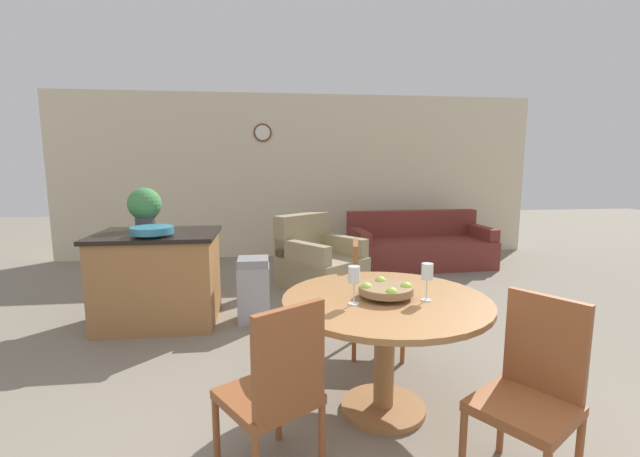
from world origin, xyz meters
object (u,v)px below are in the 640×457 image
at_px(dining_table, 385,324).
at_px(teal_bowl, 152,230).
at_px(wine_glass_left, 354,276).
at_px(kitchen_island, 159,278).
at_px(wine_glass_right, 427,273).
at_px(potted_plant, 145,207).
at_px(trash_bin, 254,290).
at_px(dining_chair_far_side, 368,293).
at_px(dining_chair_near_right, 532,386).
at_px(armchair, 319,263).
at_px(dining_chair_near_left, 276,387).
at_px(fruit_bowl, 386,289).
at_px(couch, 419,247).

relative_size(dining_table, teal_bowl, 3.33).
xyz_separation_m(wine_glass_left, kitchen_island, (-1.57, 1.88, -0.47)).
relative_size(wine_glass_right, potted_plant, 0.54).
bearing_deg(wine_glass_left, dining_table, 24.27).
xyz_separation_m(kitchen_island, trash_bin, (0.93, -0.07, -0.14)).
height_order(dining_chair_far_side, kitchen_island, dining_chair_far_side).
height_order(dining_chair_near_right, kitchen_island, dining_chair_near_right).
distance_m(wine_glass_right, armchair, 2.99).
height_order(teal_bowl, trash_bin, teal_bowl).
height_order(dining_chair_near_left, armchair, dining_chair_near_left).
bearing_deg(armchair, fruit_bowl, -126.70).
bearing_deg(wine_glass_right, dining_chair_near_left, -153.48).
xyz_separation_m(dining_chair_far_side, wine_glass_left, (-0.33, -0.97, 0.42)).
relative_size(trash_bin, armchair, 0.52).
xyz_separation_m(fruit_bowl, wine_glass_left, (-0.22, -0.10, 0.12)).
distance_m(teal_bowl, couch, 4.09).
bearing_deg(dining_chair_far_side, couch, 164.73).
bearing_deg(dining_table, trash_bin, 116.86).
distance_m(kitchen_island, couch, 3.94).
relative_size(wine_glass_left, armchair, 0.19).
height_order(dining_table, kitchen_island, kitchen_island).
distance_m(dining_chair_near_left, fruit_bowl, 0.92).
bearing_deg(potted_plant, dining_chair_far_side, -28.69).
xyz_separation_m(dining_chair_near_left, trash_bin, (-0.18, 2.25, -0.19)).
bearing_deg(teal_bowl, dining_table, -41.55).
bearing_deg(potted_plant, fruit_bowl, -45.72).
bearing_deg(wine_glass_right, potted_plant, 136.30).
xyz_separation_m(dining_chair_near_right, couch, (1.06, 4.47, -0.22)).
height_order(fruit_bowl, armchair, armchair).
xyz_separation_m(wine_glass_left, couch, (1.82, 3.88, -0.64)).
bearing_deg(dining_table, dining_chair_near_left, -141.81).
xyz_separation_m(fruit_bowl, potted_plant, (-1.94, 1.99, 0.34)).
height_order(fruit_bowl, trash_bin, fruit_bowl).
xyz_separation_m(fruit_bowl, wine_glass_right, (0.23, -0.08, 0.12)).
xyz_separation_m(wine_glass_right, potted_plant, (-2.17, 2.07, 0.22)).
bearing_deg(dining_chair_near_left, couch, 29.03).
bearing_deg(dining_chair_near_right, trash_bin, -2.66).
distance_m(wine_glass_left, kitchen_island, 2.49).
distance_m(wine_glass_left, armchair, 2.99).
bearing_deg(armchair, potted_plant, 165.91).
height_order(wine_glass_right, teal_bowl, teal_bowl).
xyz_separation_m(dining_chair_near_left, couch, (2.29, 4.32, -0.22)).
xyz_separation_m(dining_chair_far_side, potted_plant, (-2.04, 1.12, 0.64)).
bearing_deg(wine_glass_right, dining_chair_near_right, -62.58).
bearing_deg(couch, wine_glass_left, -117.73).
bearing_deg(kitchen_island, dining_chair_far_side, -25.71).
relative_size(kitchen_island, teal_bowl, 3.00).
bearing_deg(dining_chair_far_side, armchair, -162.75).
bearing_deg(kitchen_island, couch, 30.50).
relative_size(dining_chair_near_left, fruit_bowl, 2.79).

